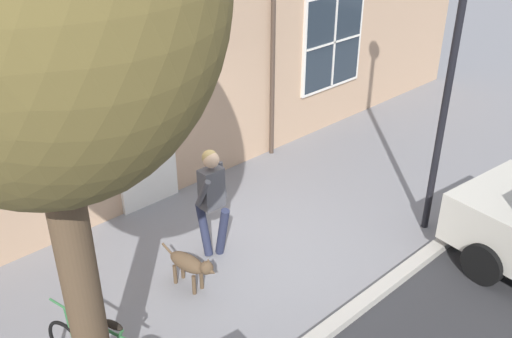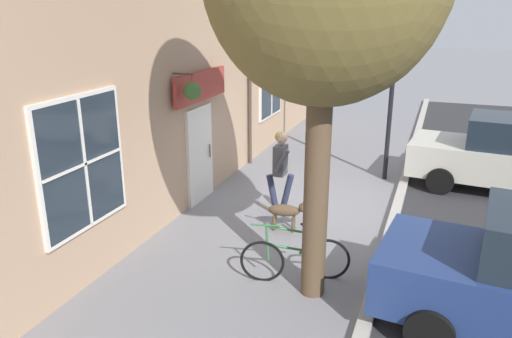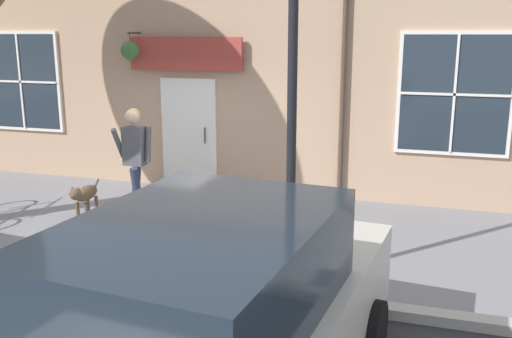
# 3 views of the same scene
# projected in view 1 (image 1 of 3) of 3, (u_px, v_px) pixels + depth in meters

# --- Properties ---
(ground_plane) EXTENTS (90.00, 90.00, 0.00)m
(ground_plane) POSITION_uv_depth(u_px,v_px,m) (248.00, 250.00, 8.82)
(ground_plane) COLOR gray
(storefront_facade) EXTENTS (0.95, 18.00, 4.50)m
(storefront_facade) POSITION_uv_depth(u_px,v_px,m) (150.00, 73.00, 9.24)
(storefront_facade) COLOR tan
(storefront_facade) RESTS_ON ground_plane
(pedestrian_walking) EXTENTS (0.54, 0.55, 1.77)m
(pedestrian_walking) POSITION_uv_depth(u_px,v_px,m) (212.00, 194.00, 8.22)
(pedestrian_walking) COLOR #282D47
(pedestrian_walking) RESTS_ON ground_plane
(dog_on_leash) EXTENTS (1.02, 0.34, 0.62)m
(dog_on_leash) POSITION_uv_depth(u_px,v_px,m) (190.00, 264.00, 7.86)
(dog_on_leash) COLOR brown
(dog_on_leash) RESTS_ON ground_plane
(street_lamp) EXTENTS (0.32, 0.32, 5.48)m
(street_lamp) POSITION_uv_depth(u_px,v_px,m) (461.00, 10.00, 7.70)
(street_lamp) COLOR black
(street_lamp) RESTS_ON ground_plane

